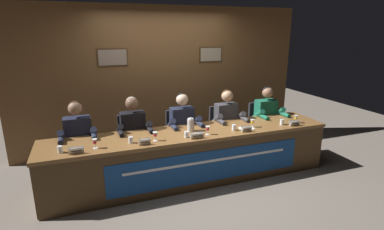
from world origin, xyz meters
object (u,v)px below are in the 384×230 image
object	(u,v)px
chair_far_left	(80,151)
juice_glass_right	(252,122)
chair_left	(133,144)
nameplate_center	(197,136)
nameplate_far_right	(295,123)
water_pitcher_central	(191,125)
nameplate_far_left	(76,150)
water_cup_left	(131,140)
chair_right	(222,133)
panelist_far_left	(78,138)
nameplate_right	(247,129)
panelist_right	(228,121)
panelist_far_right	(268,116)
juice_glass_left	(155,135)
water_cup_center	(186,135)
nameplate_left	(145,142)
juice_glass_far_right	(296,118)
chair_center	(180,138)
water_cup_far_right	(282,122)
document_stack_right	(247,128)
juice_glass_center	(208,129)
water_cup_far_left	(60,150)
water_cup_right	(234,128)
panelist_left	(134,132)
chair_far_right	(261,128)
conference_table	(195,149)
juice_glass_far_left	(95,142)

from	to	relation	value
chair_far_left	juice_glass_right	distance (m)	2.62
chair_left	nameplate_center	size ratio (longest dim) A/B	4.73
nameplate_far_right	water_pitcher_central	world-z (taller)	water_pitcher_central
juice_glass_right	nameplate_far_left	bearing A→B (deg)	-176.58
water_cup_left	chair_right	size ratio (longest dim) A/B	0.09
panelist_far_left	nameplate_right	distance (m)	2.40
nameplate_far_left	nameplate_far_right	world-z (taller)	same
panelist_right	panelist_far_right	distance (m)	0.78
juice_glass_left	water_cup_center	world-z (taller)	juice_glass_left
nameplate_left	juice_glass_far_right	bearing A→B (deg)	2.25
chair_center	nameplate_far_right	size ratio (longest dim) A/B	5.15
nameplate_center	water_cup_far_right	size ratio (longest dim) A/B	2.25
nameplate_right	document_stack_right	bearing A→B (deg)	57.68
water_cup_left	water_cup_far_right	world-z (taller)	same
juice_glass_left	water_cup_left	bearing A→B (deg)	174.84
juice_glass_center	water_cup_center	distance (m)	0.32
water_cup_far_left	juice_glass_far_right	xyz separation A→B (m)	(3.46, 0.00, 0.05)
water_pitcher_central	chair_left	bearing A→B (deg)	144.74
water_cup_far_left	juice_glass_left	xyz separation A→B (m)	(1.17, -0.00, 0.05)
water_cup_right	panelist_far_left	bearing A→B (deg)	165.94
panelist_left	water_cup_center	size ratio (longest dim) A/B	14.50
water_pitcher_central	juice_glass_far_right	bearing A→B (deg)	-7.19
nameplate_far_left	nameplate_far_right	bearing A→B (deg)	-0.15
juice_glass_left	nameplate_right	xyz separation A→B (m)	(1.34, -0.09, -0.05)
juice_glass_far_right	chair_left	bearing A→B (deg)	162.90
nameplate_left	juice_glass_left	bearing A→B (deg)	29.22
chair_left	panelist_far_left	bearing A→B (deg)	-165.67
nameplate_center	water_cup_center	xyz separation A→B (m)	(-0.13, 0.08, -0.00)
chair_far_left	panelist_left	size ratio (longest dim) A/B	0.73
juice_glass_left	water_cup_right	xyz separation A→B (m)	(1.19, 0.03, -0.05)
water_cup_far_right	document_stack_right	world-z (taller)	water_cup_far_right
panelist_right	panelist_far_right	bearing A→B (deg)	0.00
chair_far_right	juice_glass_far_right	bearing A→B (deg)	-80.37
chair_center	water_cup_center	bearing A→B (deg)	-101.55
juice_glass_center	chair_right	size ratio (longest dim) A/B	0.14
panelist_far_left	nameplate_center	xyz separation A→B (m)	(1.53, -0.67, 0.07)
conference_table	juice_glass_far_left	world-z (taller)	juice_glass_far_left
nameplate_left	nameplate_far_right	xyz separation A→B (m)	(2.34, -0.01, -0.00)
panelist_left	panelist_far_right	world-z (taller)	same
juice_glass_far_left	document_stack_right	xyz separation A→B (m)	(2.17, 0.01, -0.08)
panelist_left	nameplate_left	size ratio (longest dim) A/B	8.10
panelist_left	chair_center	size ratio (longest dim) A/B	1.36
chair_far_left	nameplate_center	distance (m)	1.79
juice_glass_far_right	chair_center	bearing A→B (deg)	155.79
water_cup_left	chair_far_right	bearing A→B (deg)	16.60
panelist_far_left	nameplate_right	size ratio (longest dim) A/B	8.04
water_cup_left	panelist_right	xyz separation A→B (m)	(1.70, 0.54, -0.07)
chair_far_right	document_stack_right	bearing A→B (deg)	-135.03
chair_center	water_cup_far_right	xyz separation A→B (m)	(1.43, -0.76, 0.34)
water_cup_far_left	chair_left	size ratio (longest dim) A/B	0.09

